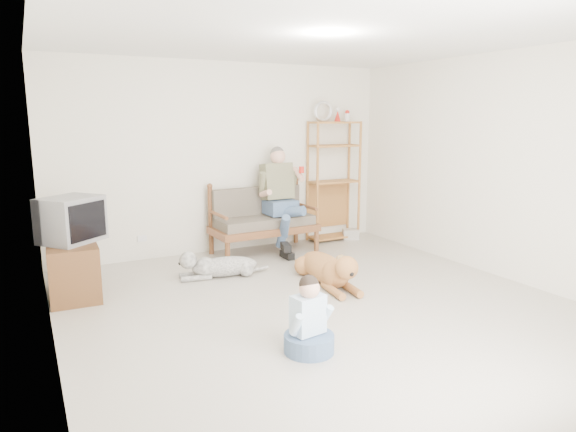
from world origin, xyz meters
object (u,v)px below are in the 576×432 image
etagere (334,180)px  golden_retriever (329,269)px  tv_stand (73,269)px  loveseat (262,219)px

etagere → golden_retriever: etagere is taller
etagere → tv_stand: 4.09m
golden_retriever → loveseat: bearing=98.3°
loveseat → tv_stand: bearing=-165.5°
loveseat → tv_stand: loveseat is taller
etagere → golden_retriever: bearing=-123.6°
loveseat → tv_stand: (-2.63, -0.77, -0.19)m
loveseat → etagere: size_ratio=0.70×
tv_stand → golden_retriever: size_ratio=0.61×
tv_stand → loveseat: bearing=18.5°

